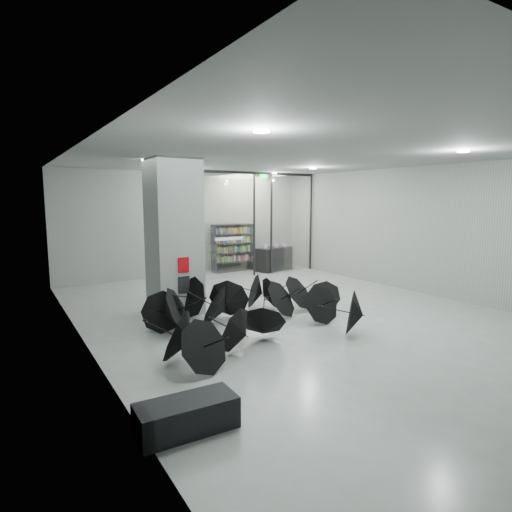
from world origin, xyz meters
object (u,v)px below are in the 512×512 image
bench (187,416)px  bookshelf (232,248)px  column (174,237)px  shop_counter (274,259)px  umbrella_cluster (249,315)px

bench → bookshelf: size_ratio=0.66×
column → bench: (-1.98, -5.55, -1.79)m
column → shop_counter: 7.28m
shop_counter → umbrella_cluster: bearing=-142.8°
umbrella_cluster → bench: bearing=-131.2°
column → bench: column is taller
bookshelf → shop_counter: 1.81m
bench → column: bearing=72.0°
column → bookshelf: size_ratio=2.05×
column → umbrella_cluster: bearing=-66.8°
column → umbrella_cluster: column is taller
bench → shop_counter: bearing=52.2°
shop_counter → umbrella_cluster: shop_counter is taller
bookshelf → umbrella_cluster: bookshelf is taller
umbrella_cluster → shop_counter: bearing=51.4°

